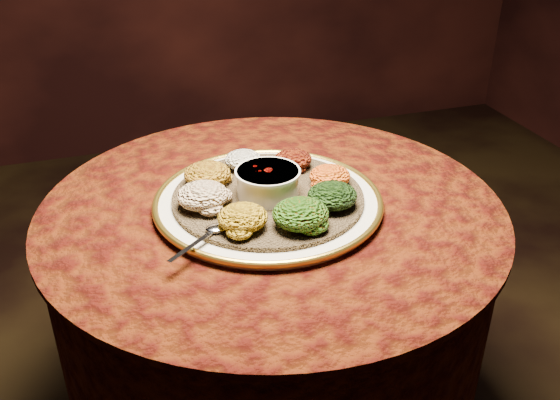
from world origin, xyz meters
name	(u,v)px	position (x,y,z in m)	size (l,w,h in m)	color
table	(272,275)	(0.00, 0.00, 0.55)	(0.96, 0.96, 0.73)	black
platter	(268,201)	(-0.01, -0.01, 0.75)	(0.53, 0.53, 0.02)	beige
injera	(268,197)	(-0.01, -0.01, 0.76)	(0.39, 0.39, 0.01)	brown
stew_bowl	(268,181)	(-0.01, -0.01, 0.79)	(0.13, 0.13, 0.06)	silver
spoon	(213,231)	(-0.15, -0.12, 0.77)	(0.13, 0.10, 0.01)	silver
portion_ayib	(243,160)	(-0.03, 0.13, 0.78)	(0.08, 0.08, 0.04)	beige
portion_kitfo	(293,159)	(0.08, 0.10, 0.78)	(0.08, 0.08, 0.04)	black
portion_tikil	(330,176)	(0.13, -0.01, 0.78)	(0.09, 0.08, 0.04)	#B27B0E
portion_gomen	(332,196)	(0.10, -0.09, 0.79)	(0.10, 0.09, 0.05)	black
portion_mixveg	(301,214)	(0.01, -0.14, 0.79)	(0.11, 0.10, 0.05)	#8E3209
portion_kik	(243,218)	(-0.09, -0.11, 0.78)	(0.09, 0.09, 0.05)	#B98C10
portion_timatim	(203,196)	(-0.14, -0.01, 0.79)	(0.10, 0.10, 0.05)	maroon
portion_shiro	(207,174)	(-0.12, 0.08, 0.79)	(0.10, 0.09, 0.05)	#9E7213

